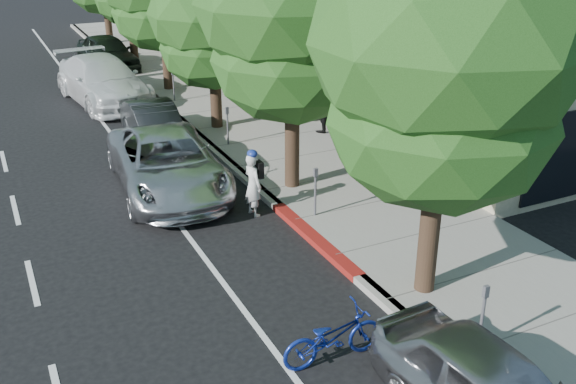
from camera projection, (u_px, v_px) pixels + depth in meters
ground at (336, 260)px, 14.32m from camera, size 120.00×120.00×0.00m
sidewalk at (276, 139)px, 21.81m from camera, size 4.60×56.00×0.15m
curb at (213, 149)px, 20.88m from camera, size 0.30×56.00×0.15m
curb_red_segment at (314, 239)px, 15.12m from camera, size 0.32×4.00×0.15m
street_tree_0 at (447, 48)px, 11.05m from camera, size 4.96×4.96×8.08m
street_tree_1 at (292, 8)px, 16.01m from camera, size 4.99×4.99×8.04m
street_tree_2 at (212, 16)px, 21.33m from camera, size 4.30×4.30×6.56m
cyclist at (253, 185)px, 16.18m from camera, size 0.49×0.66×1.64m
bicycle at (333, 336)px, 10.93m from camera, size 1.90×0.70×0.99m
silver_suv at (167, 163)px, 17.64m from camera, size 3.12×5.99×1.61m
dark_sedan at (154, 124)px, 21.29m from camera, size 1.49×4.16×1.37m
white_pickup at (103, 81)px, 25.93m from camera, size 3.29×6.52×1.82m
dark_suv_far at (107, 53)px, 31.51m from camera, size 2.53×5.12×1.68m
pedestrian at (324, 105)px, 21.92m from camera, size 0.99×0.80×1.92m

